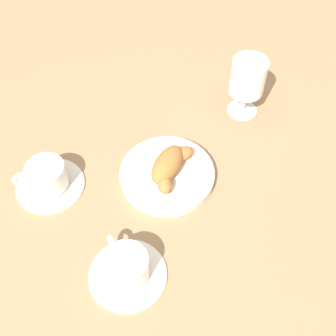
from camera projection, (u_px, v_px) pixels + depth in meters
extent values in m
plane|color=#997551|center=(163.00, 175.00, 0.88)|extent=(2.20, 2.20, 0.00)
cylinder|color=silver|center=(168.00, 174.00, 0.87)|extent=(0.19, 0.19, 0.02)
torus|color=silver|center=(168.00, 171.00, 0.86)|extent=(0.19, 0.19, 0.01)
ellipsoid|color=#AD6B33|center=(168.00, 163.00, 0.84)|extent=(0.11, 0.07, 0.04)
ellipsoid|color=#AD6B33|center=(164.00, 184.00, 0.82)|extent=(0.05, 0.05, 0.03)
ellipsoid|color=#AD6B33|center=(183.00, 153.00, 0.87)|extent=(0.05, 0.04, 0.03)
cylinder|color=silver|center=(128.00, 274.00, 0.74)|extent=(0.14, 0.14, 0.01)
cylinder|color=silver|center=(127.00, 267.00, 0.72)|extent=(0.08, 0.08, 0.05)
cylinder|color=brown|center=(125.00, 261.00, 0.70)|extent=(0.07, 0.07, 0.01)
torus|color=silver|center=(114.00, 245.00, 0.74)|extent=(0.02, 0.04, 0.04)
cylinder|color=silver|center=(50.00, 185.00, 0.86)|extent=(0.14, 0.14, 0.01)
cylinder|color=silver|center=(47.00, 176.00, 0.83)|extent=(0.08, 0.08, 0.05)
cylinder|color=brown|center=(44.00, 169.00, 0.82)|extent=(0.07, 0.07, 0.01)
torus|color=silver|center=(23.00, 179.00, 0.82)|extent=(0.04, 0.03, 0.04)
cylinder|color=white|center=(242.00, 110.00, 0.99)|extent=(0.07, 0.07, 0.01)
cylinder|color=white|center=(244.00, 100.00, 0.97)|extent=(0.01, 0.01, 0.05)
cylinder|color=white|center=(248.00, 77.00, 0.91)|extent=(0.08, 0.08, 0.08)
cylinder|color=gold|center=(247.00, 80.00, 0.92)|extent=(0.07, 0.07, 0.06)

